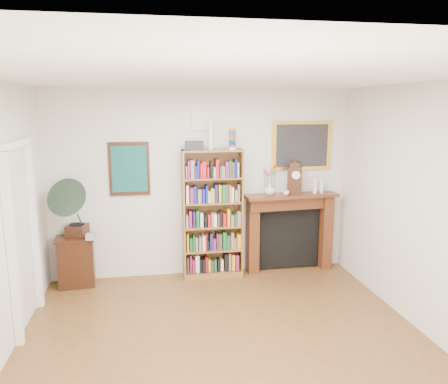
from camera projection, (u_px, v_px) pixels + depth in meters
name	position (u px, v px, depth m)	size (l,w,h in m)	color
room	(233.00, 228.00, 4.13)	(4.51, 5.01, 2.81)	brown
door_casing	(22.00, 221.00, 4.95)	(0.08, 1.02, 2.17)	white
teal_poster	(129.00, 169.00, 6.31)	(0.58, 0.04, 0.78)	black
small_picture	(201.00, 120.00, 6.35)	(0.26, 0.04, 0.30)	white
gilt_painting	(302.00, 146.00, 6.68)	(0.95, 0.04, 0.75)	gold
bookshelf	(212.00, 207.00, 6.46)	(0.89, 0.32, 2.22)	brown
side_cabinet	(76.00, 261.00, 6.24)	(0.53, 0.38, 0.72)	black
fireplace	(289.00, 225.00, 6.80)	(1.47, 0.46, 1.23)	#4F2412
gramophone	(74.00, 204.00, 6.00)	(0.67, 0.77, 0.87)	black
cd_stack	(91.00, 237.00, 6.06)	(0.12, 0.12, 0.08)	silver
mantel_clock	(295.00, 179.00, 6.60)	(0.24, 0.19, 0.48)	black
flower_vase	(270.00, 189.00, 6.58)	(0.16, 0.16, 0.17)	silver
teacup	(286.00, 193.00, 6.55)	(0.09, 0.09, 0.07)	silver
bottle_left	(315.00, 186.00, 6.69)	(0.07, 0.07, 0.24)	silver
bottle_right	(322.00, 187.00, 6.72)	(0.06, 0.06, 0.20)	silver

